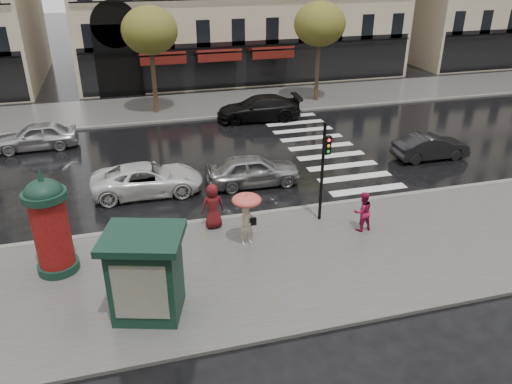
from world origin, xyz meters
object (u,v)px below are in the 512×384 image
object	(u,v)px
man_burgundy	(213,206)
car_silver	(253,170)
woman_umbrella	(247,211)
traffic_light	(324,163)
car_white	(148,179)
car_black	(259,108)
car_far_silver	(37,136)
car_darkgrey	(431,147)
woman_red	(363,211)
newsstand	(146,273)
morris_column	(50,223)

from	to	relation	value
man_burgundy	car_silver	xyz separation A→B (m)	(2.50, 3.50, -0.28)
woman_umbrella	traffic_light	bearing A→B (deg)	16.20
car_white	car_black	size ratio (longest dim) A/B	0.92
car_far_silver	man_burgundy	bearing A→B (deg)	32.02
car_silver	car_darkgrey	size ratio (longest dim) A/B	1.10
car_white	car_darkgrey	bearing A→B (deg)	-87.84
woman_red	car_black	bearing A→B (deg)	-96.00
woman_red	traffic_light	xyz separation A→B (m)	(-1.17, 1.12, 1.61)
car_silver	car_darkgrey	distance (m)	9.49
traffic_light	newsstand	size ratio (longest dim) A/B	1.50
woman_umbrella	car_far_silver	size ratio (longest dim) A/B	0.48
car_silver	morris_column	bearing A→B (deg)	122.79
newsstand	car_far_silver	bearing A→B (deg)	107.00
newsstand	car_darkgrey	distance (m)	17.00
newsstand	car_black	distance (m)	18.79
man_burgundy	car_white	distance (m)	4.43
woman_umbrella	car_white	world-z (taller)	woman_umbrella
man_burgundy	car_far_silver	distance (m)	13.17
woman_red	traffic_light	distance (m)	2.28
man_burgundy	car_far_silver	size ratio (longest dim) A/B	0.42
car_black	car_far_silver	size ratio (longest dim) A/B	1.25
woman_red	car_silver	bearing A→B (deg)	-67.62
woman_red	morris_column	distance (m)	10.78
car_black	car_darkgrey	bearing A→B (deg)	43.06
morris_column	car_silver	distance (m)	9.41
woman_red	man_burgundy	xyz separation A→B (m)	(-5.29, 1.68, 0.10)
man_burgundy	car_darkgrey	xyz separation A→B (m)	(11.96, 4.14, -0.36)
newsstand	car_darkgrey	world-z (taller)	newsstand
car_silver	car_white	bearing A→B (deg)	86.44
woman_umbrella	morris_column	bearing A→B (deg)	179.37
woman_red	car_far_silver	world-z (taller)	woman_red
woman_red	car_white	distance (m)	9.27
traffic_light	car_far_silver	xyz separation A→B (m)	(-11.51, 11.46, -1.79)
car_silver	car_black	size ratio (longest dim) A/B	0.81
woman_umbrella	car_darkgrey	size ratio (longest dim) A/B	0.52
man_burgundy	woman_umbrella	bearing A→B (deg)	116.78
traffic_light	car_darkgrey	xyz separation A→B (m)	(7.85, 4.71, -1.87)
morris_column	traffic_light	distance (m)	9.62
newsstand	car_white	xyz separation A→B (m)	(0.59, 8.25, -0.80)
traffic_light	car_white	xyz separation A→B (m)	(-6.25, 4.43, -1.84)
woman_umbrella	woman_red	size ratio (longest dim) A/B	1.29
newsstand	man_burgundy	bearing A→B (deg)	58.14
woman_red	car_silver	xyz separation A→B (m)	(-2.79, 5.18, -0.18)
man_burgundy	newsstand	xyz separation A→B (m)	(-2.72, -4.38, 0.47)
newsstand	car_black	bearing A→B (deg)	64.71
morris_column	newsstand	xyz separation A→B (m)	(2.72, -2.96, -0.40)
car_far_silver	traffic_light	bearing A→B (deg)	42.99
car_silver	newsstand	bearing A→B (deg)	147.48
woman_umbrella	newsstand	xyz separation A→B (m)	(-3.64, -2.89, 0.03)
car_silver	man_burgundy	bearing A→B (deg)	145.48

